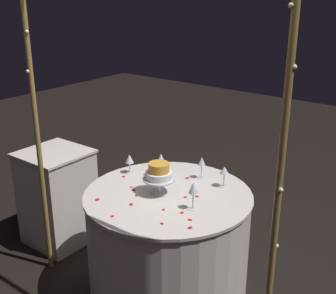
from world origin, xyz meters
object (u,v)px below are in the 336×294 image
decorative_arch (132,117)px  side_table (58,197)px  wine_glass_4 (129,159)px  wine_glass_2 (202,163)px  tiered_cake (159,174)px  wine_glass_0 (224,171)px  wine_glass_3 (193,189)px  main_table (168,244)px  wine_glass_1 (161,159)px

decorative_arch → side_table: 1.56m
wine_glass_4 → decorative_arch: bearing=134.7°
wine_glass_2 → wine_glass_4: 0.54m
tiered_cake → wine_glass_2: tiered_cake is taller
wine_glass_2 → wine_glass_4: (0.48, 0.25, -0.01)m
tiered_cake → wine_glass_0: size_ratio=1.47×
decorative_arch → wine_glass_3: (-0.26, -0.27, -0.48)m
wine_glass_3 → main_table: bearing=-16.2°
main_table → tiered_cake: (0.06, 0.03, 0.53)m
tiered_cake → wine_glass_0: (-0.30, -0.36, -0.03)m
wine_glass_1 → side_table: bearing=14.2°
wine_glass_2 → wine_glass_1: bearing=29.4°
wine_glass_1 → wine_glass_2: 0.30m
decorative_arch → side_table: (1.16, -0.31, -0.99)m
main_table → side_table: side_table is taller
tiered_cake → wine_glass_0: bearing=-129.7°
main_table → side_table: 1.16m
side_table → wine_glass_4: (-0.72, -0.14, 0.48)m
decorative_arch → wine_glass_4: decorative_arch is taller
side_table → tiered_cake: size_ratio=3.75×
wine_glass_1 → decorative_arch: bearing=112.3°
side_table → wine_glass_0: (-1.40, -0.36, 0.48)m
wine_glass_0 → wine_glass_3: (-0.02, 0.40, 0.02)m
wine_glass_0 → wine_glass_4: 0.72m
decorative_arch → main_table: bearing=-90.2°
side_table → wine_glass_0: wine_glass_0 is taller
main_table → wine_glass_2: (-0.03, -0.36, 0.51)m
decorative_arch → wine_glass_1: (0.22, -0.55, -0.49)m
main_table → wine_glass_2: bearing=-95.6°
main_table → decorative_arch: bearing=89.8°
decorative_arch → wine_glass_2: bearing=-92.9°
wine_glass_0 → wine_glass_1: wine_glass_1 is taller
wine_glass_3 → wine_glass_4: bearing=-14.6°
decorative_arch → wine_glass_0: 0.87m
wine_glass_2 → wine_glass_3: size_ratio=0.90×
decorative_arch → wine_glass_1: size_ratio=12.37×
main_table → side_table: size_ratio=1.39×
tiered_cake → wine_glass_2: size_ratio=1.33×
decorative_arch → side_table: bearing=-15.0°
wine_glass_0 → wine_glass_1: size_ratio=0.85×
wine_glass_2 → wine_glass_3: (-0.22, 0.43, 0.02)m
wine_glass_0 → wine_glass_4: size_ratio=1.01×
wine_glass_4 → wine_glass_0: bearing=-162.0°
wine_glass_2 → wine_glass_3: 0.48m
wine_glass_2 → main_table: bearing=84.4°
wine_glass_2 → wine_glass_0: bearing=173.0°
side_table → wine_glass_1: wine_glass_1 is taller
wine_glass_1 → wine_glass_4: size_ratio=1.19×
decorative_arch → wine_glass_3: bearing=-133.9°
decorative_arch → main_table: decorative_arch is taller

